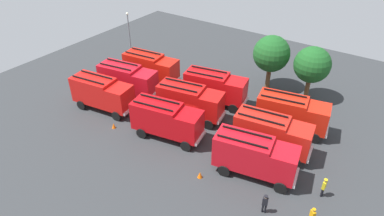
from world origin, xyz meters
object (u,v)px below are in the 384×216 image
firefighter_0 (312,216)px  tree_1 (312,65)px  firefighter_1 (324,187)px  firefighter_2 (265,203)px  fire_truck_6 (151,67)px  fire_truck_1 (167,119)px  fire_truck_5 (272,133)px  fire_truck_8 (292,112)px  fire_truck_7 (215,87)px  traffic_cone_1 (200,175)px  fire_truck_2 (255,155)px  fire_truck_3 (128,79)px  fire_truck_0 (102,92)px  fire_truck_4 (190,100)px  lamppost (129,33)px  traffic_cone_0 (114,126)px  tree_0 (271,54)px

firefighter_0 → tree_1: size_ratio=0.26×
firefighter_1 → firefighter_2: size_ratio=1.01×
fire_truck_6 → firefighter_0: bearing=-29.8°
fire_truck_1 → fire_truck_5: same height
fire_truck_8 → firefighter_2: size_ratio=4.16×
fire_truck_6 → firefighter_1: fire_truck_6 is taller
fire_truck_7 → traffic_cone_1: (5.34, -11.18, -1.84)m
fire_truck_2 → fire_truck_6: 19.90m
tree_1 → firefighter_0: bearing=-70.1°
fire_truck_3 → fire_truck_6: size_ratio=1.01×
fire_truck_1 → fire_truck_6: (-8.79, 7.92, 0.00)m
fire_truck_0 → fire_truck_4: bearing=16.8°
fire_truck_6 → fire_truck_3: bearing=-99.8°
fire_truck_5 → lamppost: lamppost is taller
fire_truck_1 → traffic_cone_1: bearing=-37.1°
fire_truck_5 → traffic_cone_0: bearing=-166.7°
tree_1 → traffic_cone_1: 19.04m
firefighter_0 → tree_0: tree_0 is taller
tree_1 → fire_truck_1: bearing=-120.4°
fire_truck_7 → fire_truck_8: same height
fire_truck_0 → firefighter_2: (21.15, -3.20, -1.13)m
fire_truck_4 → fire_truck_7: 4.13m
fire_truck_5 → firefighter_2: 7.62m
fire_truck_2 → tree_1: tree_1 is taller
fire_truck_6 → firefighter_0: 26.32m
firefighter_0 → tree_1: 19.12m
firefighter_1 → firefighter_2: bearing=-122.8°
fire_truck_4 → firefighter_2: size_ratio=4.16×
fire_truck_2 → fire_truck_7: same height
fire_truck_1 → traffic_cone_0: size_ratio=13.13×
traffic_cone_1 → fire_truck_3: bearing=155.2°
fire_truck_4 → firefighter_1: bearing=-22.4°
fire_truck_3 → traffic_cone_0: size_ratio=13.09×
fire_truck_6 → fire_truck_7: size_ratio=0.99×
fire_truck_6 → firefighter_2: bearing=-35.1°
fire_truck_7 → traffic_cone_0: bearing=-132.0°
fire_truck_1 → fire_truck_6: 11.83m
fire_truck_0 → traffic_cone_1: (14.99, -2.90, -1.84)m
tree_0 → firefighter_0: bearing=-57.0°
firefighter_0 → fire_truck_6: bearing=110.5°
fire_truck_6 → firefighter_0: fire_truck_6 is taller
traffic_cone_1 → fire_truck_4: bearing=130.2°
fire_truck_2 → fire_truck_5: (-0.05, 3.74, 0.00)m
fire_truck_6 → tree_0: size_ratio=1.09×
fire_truck_3 → fire_truck_7: 10.50m
fire_truck_3 → tree_1: size_ratio=1.16×
firefighter_0 → fire_truck_5: bearing=87.8°
fire_truck_3 → traffic_cone_1: size_ratio=12.09×
firefighter_1 → lamppost: bearing=165.5°
fire_truck_6 → tree_1: tree_1 is taller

